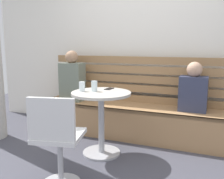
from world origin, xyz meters
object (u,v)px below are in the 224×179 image
(cup_water_clear, at_px, (82,86))
(cup_glass_tall, at_px, (94,86))
(booth_bench, at_px, (131,121))
(cafe_table, at_px, (101,111))
(white_chair, at_px, (57,139))
(phone_on_table, at_px, (109,89))
(person_child_left, at_px, (193,90))
(person_adult, at_px, (72,78))

(cup_water_clear, bearing_deg, cup_glass_tall, 21.58)
(booth_bench, distance_m, cafe_table, 0.76)
(booth_bench, bearing_deg, cup_glass_tall, -109.83)
(booth_bench, xyz_separation_m, white_chair, (-0.20, -1.50, 0.24))
(white_chair, distance_m, phone_on_table, 1.07)
(booth_bench, bearing_deg, cafe_table, -102.12)
(white_chair, distance_m, cup_glass_tall, 0.90)
(person_child_left, distance_m, cup_water_clear, 1.39)
(person_adult, distance_m, person_child_left, 1.73)
(person_child_left, bearing_deg, booth_bench, -177.92)
(white_chair, relative_size, cup_glass_tall, 7.08)
(cafe_table, xyz_separation_m, person_child_left, (0.94, 0.71, 0.19))
(booth_bench, xyz_separation_m, cup_glass_tall, (-0.24, -0.67, 0.58))
(white_chair, bearing_deg, cup_glass_tall, 92.86)
(person_child_left, bearing_deg, cup_glass_tall, -146.15)
(white_chair, xyz_separation_m, cup_water_clear, (-0.17, 0.78, 0.33))
(cup_glass_tall, xyz_separation_m, phone_on_table, (0.10, 0.20, -0.06))
(booth_bench, distance_m, white_chair, 1.53)
(phone_on_table, bearing_deg, cup_water_clear, 52.55)
(booth_bench, bearing_deg, person_adult, -179.24)
(person_adult, height_order, phone_on_table, person_adult)
(cafe_table, height_order, phone_on_table, phone_on_table)
(cafe_table, relative_size, white_chair, 0.87)
(white_chair, relative_size, person_child_left, 1.37)
(cup_water_clear, bearing_deg, white_chair, -77.34)
(booth_bench, distance_m, person_adult, 1.08)
(booth_bench, xyz_separation_m, person_child_left, (0.80, 0.03, 0.49))
(white_chair, bearing_deg, cup_water_clear, 102.66)
(cup_glass_tall, bearing_deg, cafe_table, -10.71)
(person_adult, xyz_separation_m, cup_water_clear, (0.55, -0.71, 0.02))
(person_child_left, xyz_separation_m, phone_on_table, (-0.94, -0.50, 0.03))
(white_chair, distance_m, person_adult, 1.68)
(cafe_table, relative_size, cup_glass_tall, 6.17)
(booth_bench, relative_size, cup_glass_tall, 22.50)
(cup_glass_tall, distance_m, cup_water_clear, 0.14)
(cafe_table, height_order, white_chair, white_chair)
(white_chair, height_order, person_adult, person_adult)
(cafe_table, xyz_separation_m, cup_glass_tall, (-0.09, 0.02, 0.28))
(cup_glass_tall, bearing_deg, booth_bench, 70.17)
(cup_water_clear, distance_m, phone_on_table, 0.35)
(cafe_table, distance_m, cup_glass_tall, 0.30)
(cafe_table, distance_m, white_chair, 0.82)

